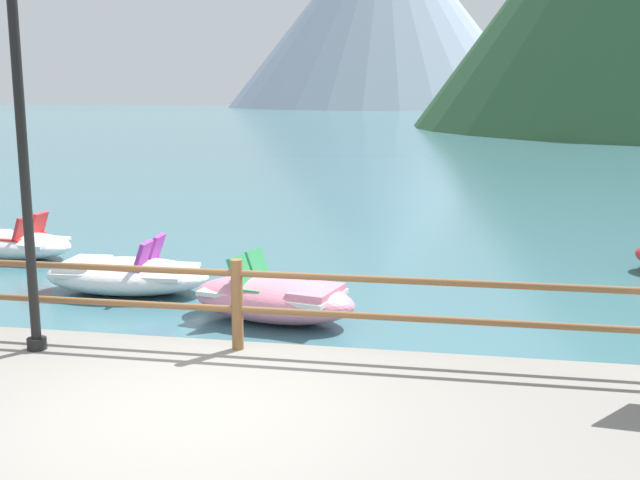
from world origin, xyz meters
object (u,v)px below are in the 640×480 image
(lamp_post, at_px, (18,87))
(pedal_boat_2, at_px, (273,298))
(pedal_boat_1, at_px, (126,275))
(pedal_boat_0, at_px, (15,244))

(lamp_post, bearing_deg, pedal_boat_2, 55.88)
(pedal_boat_1, xyz_separation_m, pedal_boat_2, (2.55, -1.00, 0.03))
(pedal_boat_0, xyz_separation_m, pedal_boat_2, (5.59, -2.93, 0.05))
(pedal_boat_2, bearing_deg, pedal_boat_0, 152.31)
(pedal_boat_1, relative_size, pedal_boat_2, 1.03)
(lamp_post, bearing_deg, pedal_boat_0, 123.47)
(pedal_boat_0, bearing_deg, lamp_post, -56.53)
(pedal_boat_0, distance_m, pedal_boat_1, 3.60)
(pedal_boat_0, height_order, pedal_boat_1, pedal_boat_1)
(pedal_boat_2, bearing_deg, lamp_post, -124.12)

